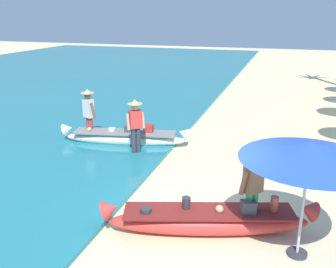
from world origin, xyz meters
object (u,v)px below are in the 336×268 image
object	(u,v)px
boat_red_foreground	(209,220)
patio_umbrella_large	(310,151)
boat_white_midground	(125,137)
person_vendor_hatted	(135,124)
person_vendor_assistant	(89,112)
person_tourist_customer	(253,188)

from	to	relation	value
boat_red_foreground	patio_umbrella_large	distance (m)	2.40
boat_red_foreground	boat_white_midground	bearing A→B (deg)	131.07
person_vendor_hatted	patio_umbrella_large	xyz separation A→B (m)	(4.61, -3.67, 0.99)
boat_white_midground	patio_umbrella_large	world-z (taller)	patio_umbrella_large
patio_umbrella_large	person_vendor_hatted	bearing A→B (deg)	141.53
boat_red_foreground	person_vendor_assistant	size ratio (longest dim) A/B	2.33
boat_white_midground	person_tourist_customer	distance (m)	5.90
person_vendor_hatted	person_vendor_assistant	bearing A→B (deg)	159.76
boat_red_foreground	person_tourist_customer	bearing A→B (deg)	21.43
person_vendor_assistant	boat_white_midground	bearing A→B (deg)	0.53
person_vendor_hatted	person_tourist_customer	xyz separation A→B (m)	(3.72, -3.14, -0.06)
person_tourist_customer	patio_umbrella_large	size ratio (longest dim) A/B	0.73
patio_umbrella_large	boat_red_foreground	bearing A→B (deg)	172.32
boat_red_foreground	person_tourist_customer	xyz separation A→B (m)	(0.76, 0.30, 0.67)
boat_white_midground	patio_umbrella_large	size ratio (longest dim) A/B	1.83
boat_red_foreground	person_vendor_assistant	distance (m)	6.48
person_vendor_assistant	boat_red_foreground	bearing A→B (deg)	-40.29
person_vendor_hatted	person_vendor_assistant	world-z (taller)	person_vendor_assistant
person_vendor_hatted	person_tourist_customer	world-z (taller)	person_vendor_hatted
person_vendor_hatted	patio_umbrella_large	world-z (taller)	patio_umbrella_large
boat_red_foreground	person_vendor_assistant	xyz separation A→B (m)	(-4.91, 4.16, 0.75)
boat_white_midground	person_vendor_hatted	bearing A→B (deg)	-46.92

